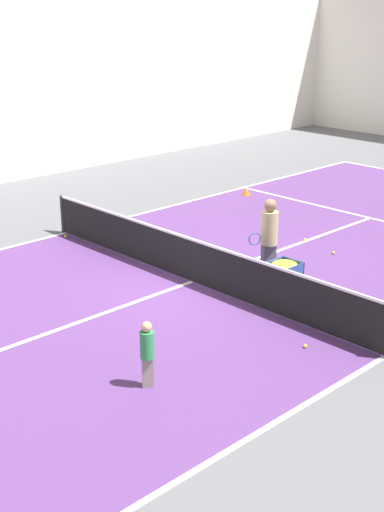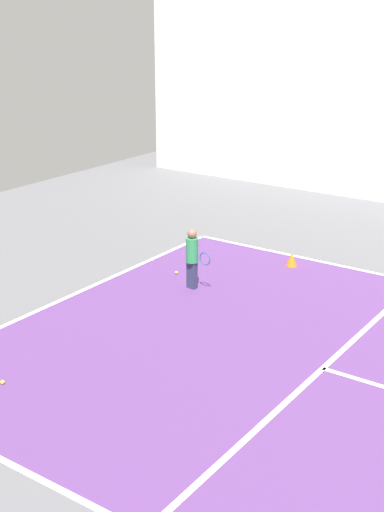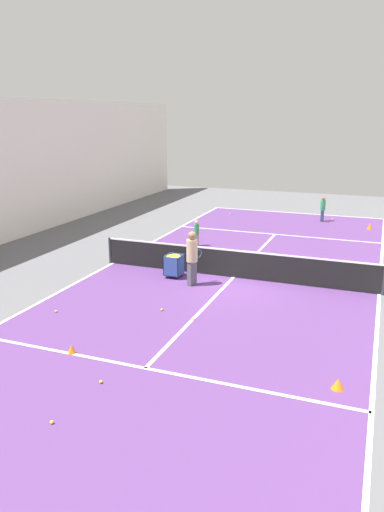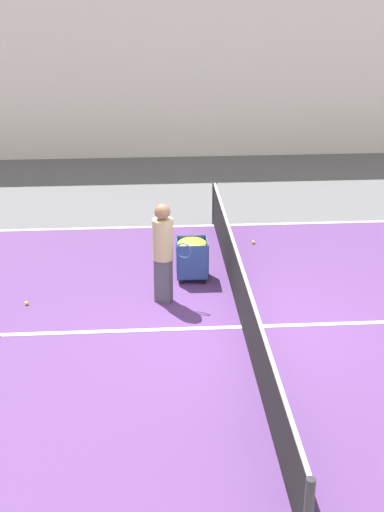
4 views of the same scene
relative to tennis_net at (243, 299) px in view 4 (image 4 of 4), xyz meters
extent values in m
plane|color=#5B5B60|center=(0.00, 0.00, -0.51)|extent=(40.54, 40.54, 0.00)
cube|color=#563370|center=(0.00, 0.00, -0.51)|extent=(9.41, 24.79, 0.00)
cube|color=white|center=(4.70, 0.00, -0.50)|extent=(0.10, 24.79, 0.00)
cube|color=white|center=(0.00, 0.00, -0.50)|extent=(0.10, 13.64, 0.00)
cube|color=silver|center=(10.65, 0.00, 2.52)|extent=(0.15, 36.84, 6.06)
cylinder|color=#2D2D33|center=(4.80, 0.00, -0.02)|extent=(0.10, 0.10, 0.98)
cube|color=black|center=(0.00, 0.00, -0.03)|extent=(9.51, 0.03, 0.91)
cube|color=white|center=(0.00, 0.00, 0.45)|extent=(9.51, 0.04, 0.05)
cube|color=#4C4C56|center=(1.04, 1.25, -0.10)|extent=(0.27, 0.33, 0.81)
cylinder|color=tan|center=(1.04, 1.25, 0.66)|extent=(0.47, 0.47, 0.72)
sphere|color=#846047|center=(1.04, 1.25, 1.16)|extent=(0.27, 0.27, 0.27)
torus|color=#2D478C|center=(0.95, 0.90, 0.48)|extent=(0.13, 0.27, 0.28)
cube|color=#2D478C|center=(1.92, 0.69, -0.39)|extent=(0.55, 0.58, 0.02)
cube|color=#2D478C|center=(1.92, 0.42, -0.06)|extent=(0.55, 0.02, 0.66)
cube|color=#2D478C|center=(1.92, 0.97, -0.06)|extent=(0.55, 0.02, 0.66)
cube|color=#2D478C|center=(1.66, 0.69, -0.06)|extent=(0.02, 0.58, 0.66)
cube|color=#2D478C|center=(2.19, 0.69, -0.06)|extent=(0.02, 0.58, 0.66)
ellipsoid|color=yellow|center=(1.92, 0.69, 0.21)|extent=(0.51, 0.54, 0.16)
cylinder|color=black|center=(1.73, 0.49, -0.45)|extent=(0.05, 0.05, 0.12)
cylinder|color=black|center=(2.11, 0.49, -0.45)|extent=(0.05, 0.05, 0.12)
cylinder|color=black|center=(1.73, 0.90, -0.45)|extent=(0.05, 0.05, 0.12)
cylinder|color=black|center=(2.11, 0.90, -0.45)|extent=(0.05, 0.05, 0.12)
sphere|color=yellow|center=(1.05, 3.64, -0.47)|extent=(0.07, 0.07, 0.07)
sphere|color=yellow|center=(3.57, -0.72, -0.47)|extent=(0.07, 0.07, 0.07)
camera|label=1|loc=(10.18, -9.78, 5.15)|focal=50.00mm
camera|label=2|loc=(9.77, -2.62, 5.15)|focal=50.00mm
camera|label=3|loc=(-4.50, 15.66, 4.87)|focal=35.00mm
camera|label=4|loc=(-10.18, 1.52, 5.15)|focal=50.00mm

